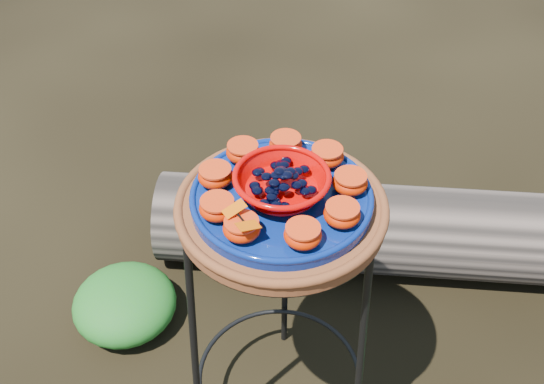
# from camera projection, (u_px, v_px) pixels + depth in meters

# --- Properties ---
(plant_stand) EXTENTS (0.44, 0.44, 0.70)m
(plant_stand) POSITION_uv_depth(u_px,v_px,m) (280.00, 326.00, 1.56)
(plant_stand) COLOR black
(plant_stand) RESTS_ON ground
(terracotta_saucer) EXTENTS (0.40, 0.40, 0.03)m
(terracotta_saucer) POSITION_uv_depth(u_px,v_px,m) (281.00, 210.00, 1.31)
(terracotta_saucer) COLOR brown
(terracotta_saucer) RESTS_ON plant_stand
(cobalt_plate) EXTENTS (0.35, 0.35, 0.02)m
(cobalt_plate) POSITION_uv_depth(u_px,v_px,m) (281.00, 199.00, 1.29)
(cobalt_plate) COLOR navy
(cobalt_plate) RESTS_ON terracotta_saucer
(red_bowl) EXTENTS (0.17, 0.17, 0.05)m
(red_bowl) POSITION_uv_depth(u_px,v_px,m) (282.00, 185.00, 1.27)
(red_bowl) COLOR #C40502
(red_bowl) RESTS_ON cobalt_plate
(glass_gems) EXTENTS (0.13, 0.13, 0.02)m
(glass_gems) POSITION_uv_depth(u_px,v_px,m) (282.00, 170.00, 1.25)
(glass_gems) COLOR black
(glass_gems) RESTS_ON red_bowl
(orange_half_0) EXTENTS (0.07, 0.07, 0.04)m
(orange_half_0) POSITION_uv_depth(u_px,v_px,m) (242.00, 228.00, 1.19)
(orange_half_0) COLOR #C61400
(orange_half_0) RESTS_ON cobalt_plate
(orange_half_1) EXTENTS (0.07, 0.07, 0.04)m
(orange_half_1) POSITION_uv_depth(u_px,v_px,m) (303.00, 235.00, 1.18)
(orange_half_1) COLOR #C61400
(orange_half_1) RESTS_ON cobalt_plate
(orange_half_2) EXTENTS (0.07, 0.07, 0.04)m
(orange_half_2) POSITION_uv_depth(u_px,v_px,m) (342.00, 214.00, 1.22)
(orange_half_2) COLOR #C61400
(orange_half_2) RESTS_ON cobalt_plate
(orange_half_3) EXTENTS (0.07, 0.07, 0.04)m
(orange_half_3) POSITION_uv_depth(u_px,v_px,m) (350.00, 183.00, 1.28)
(orange_half_3) COLOR #C61400
(orange_half_3) RESTS_ON cobalt_plate
(orange_half_4) EXTENTS (0.07, 0.07, 0.04)m
(orange_half_4) POSITION_uv_depth(u_px,v_px,m) (327.00, 156.00, 1.34)
(orange_half_4) COLOR #C61400
(orange_half_4) RESTS_ON cobalt_plate
(orange_half_5) EXTENTS (0.07, 0.07, 0.04)m
(orange_half_5) POSITION_uv_depth(u_px,v_px,m) (286.00, 145.00, 1.37)
(orange_half_5) COLOR #C61400
(orange_half_5) RESTS_ON cobalt_plate
(orange_half_6) EXTENTS (0.07, 0.07, 0.04)m
(orange_half_6) POSITION_uv_depth(u_px,v_px,m) (243.00, 152.00, 1.35)
(orange_half_6) COLOR #C61400
(orange_half_6) RESTS_ON cobalt_plate
(orange_half_7) EXTENTS (0.07, 0.07, 0.04)m
(orange_half_7) POSITION_uv_depth(u_px,v_px,m) (215.00, 176.00, 1.30)
(orange_half_7) COLOR #C61400
(orange_half_7) RESTS_ON cobalt_plate
(orange_half_8) EXTENTS (0.07, 0.07, 0.04)m
(orange_half_8) POSITION_uv_depth(u_px,v_px,m) (217.00, 208.00, 1.23)
(orange_half_8) COLOR #C61400
(orange_half_8) RESTS_ON cobalt_plate
(butterfly) EXTENTS (0.10, 0.10, 0.02)m
(butterfly) POSITION_uv_depth(u_px,v_px,m) (241.00, 218.00, 1.18)
(butterfly) COLOR #DD5502
(butterfly) RESTS_ON orange_half_0
(driftwood_log) EXTENTS (1.49, 0.41, 0.28)m
(driftwood_log) POSITION_uv_depth(u_px,v_px,m) (400.00, 230.00, 2.08)
(driftwood_log) COLOR black
(driftwood_log) RESTS_ON ground
(foliage_left) EXTENTS (0.30, 0.30, 0.15)m
(foliage_left) POSITION_uv_depth(u_px,v_px,m) (124.00, 302.00, 1.96)
(foliage_left) COLOR #1C5B20
(foliage_left) RESTS_ON ground
(foliage_back) EXTENTS (0.31, 0.31, 0.16)m
(foliage_back) POSITION_uv_depth(u_px,v_px,m) (251.00, 239.00, 2.14)
(foliage_back) COLOR #1C5B20
(foliage_back) RESTS_ON ground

